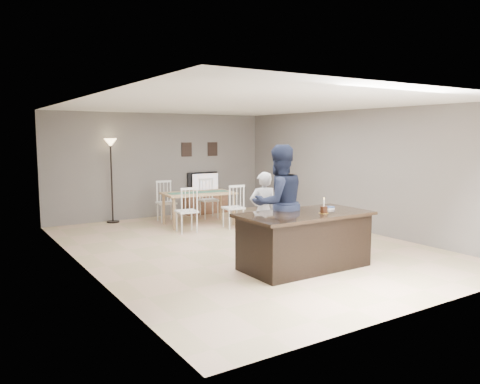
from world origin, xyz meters
TOP-DOWN VIEW (x-y plane):
  - floor at (0.00, 0.00)m, footprint 8.00×8.00m
  - room_shell at (0.00, 0.00)m, footprint 8.00×8.00m
  - kitchen_island at (0.00, -1.80)m, footprint 2.15×1.10m
  - tv_console at (1.20, 3.77)m, footprint 1.20×0.40m
  - television at (1.20, 3.84)m, footprint 0.91×0.12m
  - tv_screen_glow at (1.20, 3.76)m, footprint 0.78×0.00m
  - picture_frames at (1.15, 3.98)m, footprint 1.10×0.02m
  - doorway at (-2.99, -2.30)m, footprint 0.00×2.10m
  - woman at (0.15, -0.45)m, footprint 0.60×0.46m
  - man at (-0.10, -1.25)m, footprint 1.03×0.84m
  - birthday_cake at (0.23, -1.99)m, footprint 0.16×0.16m
  - plate_stack at (0.59, -1.71)m, footprint 0.23×0.23m
  - dining_table at (0.28, 2.40)m, footprint 1.76×2.02m
  - floor_lamp at (-1.37, 3.79)m, footprint 0.31×0.31m

SIDE VIEW (x-z plane):
  - floor at x=0.00m, z-range 0.00..0.00m
  - tv_console at x=1.20m, z-range 0.00..0.60m
  - kitchen_island at x=0.00m, z-range 0.00..0.90m
  - dining_table at x=0.28m, z-range 0.14..1.15m
  - woman at x=0.15m, z-range 0.00..1.46m
  - television at x=1.20m, z-range 0.60..1.13m
  - tv_screen_glow at x=1.20m, z-range 0.48..1.26m
  - plate_stack at x=0.59m, z-range 0.90..0.94m
  - birthday_cake at x=0.23m, z-range 0.84..1.08m
  - man at x=-0.10m, z-range 0.00..1.98m
  - doorway at x=-2.99m, z-range -0.07..2.58m
  - floor_lamp at x=-1.37m, z-range 0.57..2.62m
  - room_shell at x=0.00m, z-range -2.32..5.68m
  - picture_frames at x=1.15m, z-range 1.56..1.94m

